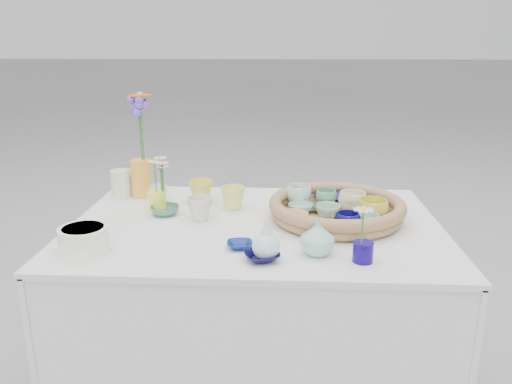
{
  "coord_description": "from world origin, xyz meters",
  "views": [
    {
      "loc": [
        0.09,
        -1.61,
        1.36
      ],
      "look_at": [
        0.0,
        0.02,
        0.87
      ],
      "focal_mm": 35.0,
      "sensor_mm": 36.0,
      "label": 1
    }
  ],
  "objects": [
    {
      "name": "wicker_tray",
      "position": [
        0.28,
        0.05,
        0.8
      ],
      "size": [
        0.47,
        0.47,
        0.08
      ],
      "primitive_type": null,
      "color": "olive",
      "rests_on": "display_table"
    },
    {
      "name": "tray_ceramic_0",
      "position": [
        0.27,
        0.2,
        0.8
      ],
      "size": [
        0.16,
        0.16,
        0.03
      ],
      "primitive_type": "imported",
      "rotation": [
        0.0,
        0.0,
        -0.42
      ],
      "color": "#130C55",
      "rests_on": "wicker_tray"
    },
    {
      "name": "tray_ceramic_1",
      "position": [
        0.42,
        0.13,
        0.8
      ],
      "size": [
        0.12,
        0.12,
        0.03
      ],
      "primitive_type": "imported",
      "rotation": [
        0.0,
        0.0,
        -0.24
      ],
      "color": "#120B3F",
      "rests_on": "wicker_tray"
    },
    {
      "name": "tray_ceramic_2",
      "position": [
        0.39,
        -0.03,
        0.82
      ],
      "size": [
        0.12,
        0.12,
        0.08
      ],
      "primitive_type": "imported",
      "rotation": [
        0.0,
        0.0,
        0.22
      ],
      "color": "gold",
      "rests_on": "wicker_tray"
    },
    {
      "name": "tray_ceramic_3",
      "position": [
        0.24,
        0.07,
        0.8
      ],
      "size": [
        0.12,
        0.12,
        0.03
      ],
      "primitive_type": "imported",
      "rotation": [
        0.0,
        0.0,
        -0.39
      ],
      "color": "#467656",
      "rests_on": "wicker_tray"
    },
    {
      "name": "tray_ceramic_4",
      "position": [
        0.24,
        -0.07,
        0.82
      ],
      "size": [
        0.1,
        0.1,
        0.07
      ],
      "primitive_type": "imported",
      "rotation": [
        0.0,
        0.0,
        -0.29
      ],
      "color": "#92BA93",
      "rests_on": "wicker_tray"
    },
    {
      "name": "tray_ceramic_5",
      "position": [
        0.16,
        0.07,
        0.8
      ],
      "size": [
        0.11,
        0.11,
        0.03
      ],
      "primitive_type": "imported",
      "rotation": [
        0.0,
        0.0,
        0.25
      ],
      "color": "#7EB4A0",
      "rests_on": "wicker_tray"
    },
    {
      "name": "tray_ceramic_6",
      "position": [
        0.15,
        0.16,
        0.82
      ],
      "size": [
        0.11,
        0.11,
        0.07
      ],
      "primitive_type": "imported",
      "rotation": [
        0.0,
        0.0,
        -0.21
      ],
      "color": "silver",
      "rests_on": "wicker_tray"
    },
    {
      "name": "tray_ceramic_7",
      "position": [
        0.34,
        0.07,
        0.82
      ],
      "size": [
        0.13,
        0.13,
        0.08
      ],
      "primitive_type": "imported",
      "rotation": [
        0.0,
        0.0,
        -0.43
      ],
      "color": "beige",
      "rests_on": "wicker_tray"
    },
    {
      "name": "tray_ceramic_8",
      "position": [
        0.41,
        0.19,
        0.79
      ],
      "size": [
        0.11,
        0.11,
        0.02
      ],
      "primitive_type": "imported",
      "rotation": [
        0.0,
        0.0,
        -0.26
      ],
      "color": "#7EA5E2",
      "rests_on": "wicker_tray"
    },
    {
      "name": "tray_ceramic_9",
      "position": [
        0.3,
        -0.1,
        0.81
      ],
      "size": [
        0.09,
        0.09,
        0.06
      ],
      "primitive_type": "imported",
      "rotation": [
        0.0,
        0.0,
        0.28
      ],
      "color": "#110D63",
      "rests_on": "wicker_tray"
    },
    {
      "name": "tray_ceramic_10",
      "position": [
        0.13,
        -0.02,
        0.8
      ],
      "size": [
        0.12,
        0.12,
        0.03
      ],
      "primitive_type": "imported",
      "rotation": [
        0.0,
        0.0,
        -0.41
      ],
      "color": "#FEC67B",
      "rests_on": "wicker_tray"
    },
    {
      "name": "tray_ceramic_11",
      "position": [
        0.37,
        -0.11,
        0.81
      ],
      "size": [
        0.07,
        0.07,
        0.06
      ],
      "primitive_type": "imported",
      "rotation": [
        0.0,
        0.0,
        0.08
      ],
      "color": "#75BA97",
      "rests_on": "wicker_tray"
    },
    {
      "name": "tray_ceramic_12",
      "position": [
        0.25,
        0.15,
        0.81
      ],
      "size": [
        0.08,
        0.08,
        0.06
      ],
      "primitive_type": "imported",
      "rotation": [
        0.0,
        0.0,
        -0.06
      ],
      "color": "#61A97D",
      "rests_on": "wicker_tray"
    },
    {
      "name": "loose_ceramic_0",
      "position": [
        -0.22,
        0.22,
        0.81
      ],
      "size": [
        0.12,
        0.12,
        0.09
      ],
      "primitive_type": "imported",
      "rotation": [
        0.0,
        0.0,
        -0.38
      ],
      "color": "#D6D03E",
      "rests_on": "display_table"
    },
    {
      "name": "loose_ceramic_1",
      "position": [
        -0.09,
        0.15,
        0.81
      ],
      "size": [
        0.11,
        0.11,
        0.08
      ],
      "primitive_type": "imported",
      "rotation": [
        0.0,
        0.0,
        0.26
      ],
      "color": "#E4E95D",
      "rests_on": "display_table"
    },
    {
      "name": "loose_ceramic_2",
      "position": [
        -0.33,
        0.07,
        0.78
      ],
      "size": [
        0.12,
        0.12,
        0.03
      ],
      "primitive_type": "imported",
      "rotation": [
        0.0,
        0.0,
        -0.2
      ],
      "color": "#3C7056",
      "rests_on": "display_table"
    },
    {
      "name": "loose_ceramic_3",
      "position": [
        -0.2,
        0.02,
        0.81
      ],
      "size": [
        0.11,
        0.11,
        0.08
      ],
      "primitive_type": "imported",
      "rotation": [
        0.0,
        0.0,
        0.25
      ],
      "color": "beige",
      "rests_on": "display_table"
    },
    {
      "name": "loose_ceramic_4",
      "position": [
        -0.04,
        -0.22,
        0.77
      ],
      "size": [
        0.09,
        0.09,
        0.02
      ],
      "primitive_type": "imported",
      "rotation": [
        0.0,
        0.0,
        0.11
      ],
      "color": "navy",
      "rests_on": "display_table"
    },
    {
      "name": "loose_ceramic_5",
      "position": [
        -0.39,
        0.22,
        0.8
      ],
      "size": [
        0.08,
        0.08,
        0.06
      ],
      "primitive_type": "imported",
      "rotation": [
        0.0,
        0.0,
        0.2
      ],
      "color": "#A0E9E4",
      "rests_on": "display_table"
    },
    {
      "name": "loose_ceramic_6",
      "position": [
        0.03,
        -0.3,
        0.78
      ],
      "size": [
        0.13,
        0.13,
        0.02
      ],
      "primitive_type": "imported",
      "rotation": [
        0.0,
        0.0,
        0.33
      ],
      "color": "#090734",
      "rests_on": "display_table"
    },
    {
      "name": "fluted_bowl",
      "position": [
        -0.49,
        -0.27,
        0.8
      ],
      "size": [
        0.19,
        0.19,
        0.08
      ],
      "primitive_type": null,
      "rotation": [
        0.0,
        0.0,
        0.36
      ],
      "color": "white",
      "rests_on": "display_table"
    },
    {
      "name": "bud_vase_paleblue",
      "position": [
        0.05,
        -0.3,
        0.83
      ],
      "size": [
        0.08,
        0.08,
        0.12
      ],
      "primitive_type": null,
      "rotation": [
        0.0,
        0.0,
        0.01
      ],
      "color": "silver",
      "rests_on": "display_table"
    },
    {
      "name": "bud_vase_seafoam",
      "position": [
        0.19,
        -0.25,
        0.82
      ],
      "size": [
        0.13,
        0.13,
        0.11
      ],
      "primitive_type": "imported",
      "rotation": [
        0.0,
        0.0,
        -0.27
      ],
      "color": "#8BCEAE",
      "rests_on": "display_table"
    },
    {
      "name": "bud_vase_cobalt",
      "position": [
        0.32,
        -0.3,
        0.79
      ],
      "size": [
        0.07,
        0.07,
        0.06
      ],
      "primitive_type": "cylinder",
      "rotation": [
        0.0,
        0.0,
        0.13
      ],
      "color": "#110365",
      "rests_on": "display_table"
    },
    {
      "name": "single_daisy",
      "position": [
        0.31,
        -0.31,
        0.87
      ],
      "size": [
        0.08,
        0.08,
        0.12
      ],
      "primitive_type": null,
      "rotation": [
        0.0,
        0.0,
        -0.15
      ],
      "color": "white",
      "rests_on": "bud_vase_cobalt"
    },
    {
      "name": "tall_vase_yellow",
      "position": [
        -0.47,
        0.28,
        0.84
      ],
      "size": [
        0.11,
        0.11,
        0.15
      ],
      "primitive_type": "cylinder",
      "rotation": [
        0.0,
        0.0,
        -0.42
      ],
      "color": "#FAA833",
      "rests_on": "display_table"
    },
    {
      "name": "gerbera",
      "position": [
        -0.46,
        0.29,
        1.04
      ],
      "size": [
        0.13,
        0.13,
        0.27
      ],
      "primitive_type": null,
      "rotation": [
        0.0,
        0.0,
        -0.38
      ],
      "color": "orange",
      "rests_on": "tall_vase_yellow"
    },
    {
      "name": "hydrangea",
      "position": [
        -0.47,
        0.3,
        1.02
      ],
      "size": [
        0.1,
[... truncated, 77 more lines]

